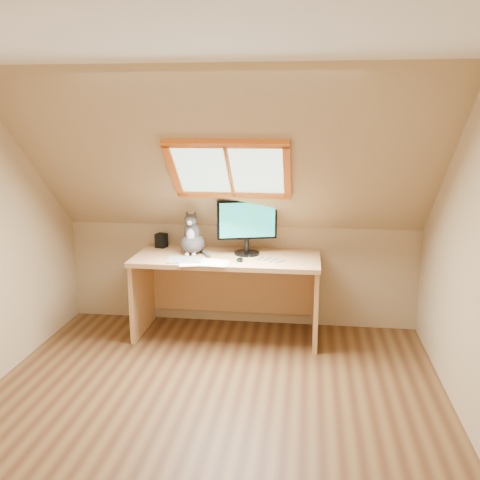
# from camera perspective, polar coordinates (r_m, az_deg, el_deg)

# --- Properties ---
(ground) EXTENTS (3.50, 3.50, 0.00)m
(ground) POSITION_cam_1_polar(r_m,az_deg,el_deg) (4.02, -3.32, -17.74)
(ground) COLOR brown
(ground) RESTS_ON ground
(room_shell) EXTENTS (3.52, 3.52, 2.41)m
(room_shell) POSITION_cam_1_polar(r_m,az_deg,el_deg) (3.42, -3.91, 2.52)
(room_shell) COLOR tan
(room_shell) RESTS_ON ground
(desk) EXTENTS (1.73, 0.76, 0.79)m
(desk) POSITION_cam_1_polar(r_m,az_deg,el_deg) (5.12, -1.26, -4.03)
(desk) COLOR tan
(desk) RESTS_ON ground
(monitor) EXTENTS (0.55, 0.24, 0.52)m
(monitor) POSITION_cam_1_polar(r_m,az_deg,el_deg) (4.97, 0.76, 1.77)
(monitor) COLOR black
(monitor) RESTS_ON desk
(cat) EXTENTS (0.23, 0.28, 0.43)m
(cat) POSITION_cam_1_polar(r_m,az_deg,el_deg) (5.06, -5.12, 0.21)
(cat) COLOR #4C4643
(cat) RESTS_ON desk
(desk_speaker) EXTENTS (0.12, 0.12, 0.14)m
(desk_speaker) POSITION_cam_1_polar(r_m,az_deg,el_deg) (5.36, -8.39, -0.05)
(desk_speaker) COLOR black
(desk_speaker) RESTS_ON desk
(graphics_tablet) EXTENTS (0.32, 0.25, 0.01)m
(graphics_tablet) POSITION_cam_1_polar(r_m,az_deg,el_deg) (4.84, -5.88, -2.14)
(graphics_tablet) COLOR #B2B2B7
(graphics_tablet) RESTS_ON desk
(mouse) EXTENTS (0.07, 0.11, 0.03)m
(mouse) POSITION_cam_1_polar(r_m,az_deg,el_deg) (4.79, -0.03, -2.11)
(mouse) COLOR black
(mouse) RESTS_ON desk
(papers) EXTENTS (0.35, 0.30, 0.01)m
(papers) POSITION_cam_1_polar(r_m,az_deg,el_deg) (4.77, -3.96, -2.37)
(papers) COLOR white
(papers) RESTS_ON desk
(cables) EXTENTS (0.51, 0.26, 0.01)m
(cables) POSITION_cam_1_polar(r_m,az_deg,el_deg) (4.84, 2.13, -2.13)
(cables) COLOR silver
(cables) RESTS_ON desk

